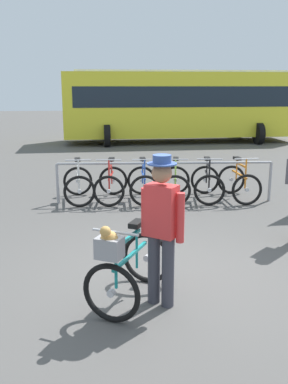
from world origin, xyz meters
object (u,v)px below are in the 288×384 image
at_px(racked_bike_white, 79,184).
at_px(featured_bicycle, 126,265).
at_px(racked_bike_red, 111,184).
at_px(racked_bike_black, 207,183).
at_px(bus_distant, 179,102).
at_px(racked_bike_blue, 143,184).
at_px(person_with_featured_bike, 161,225).
at_px(racked_bike_lime, 175,183).
at_px(racked_bike_orange, 239,183).

height_order(racked_bike_white, featured_bicycle, featured_bicycle).
relative_size(racked_bike_white, racked_bike_red, 0.98).
distance_m(racked_bike_black, bus_distant, 10.27).
xyz_separation_m(racked_bike_blue, person_with_featured_bike, (-0.31, -4.64, 0.58)).
xyz_separation_m(racked_bike_black, bus_distant, (1.30, 10.10, 1.37)).
bearing_deg(bus_distant, racked_bike_blue, -105.06).
distance_m(racked_bike_red, person_with_featured_bike, 4.73).
height_order(racked_bike_black, person_with_featured_bike, person_with_featured_bike).
xyz_separation_m(racked_bike_red, racked_bike_black, (2.10, -0.14, 0.00)).
bearing_deg(bus_distant, racked_bike_red, -108.81).
height_order(racked_bike_black, bus_distant, bus_distant).
bearing_deg(racked_bike_lime, featured_bicycle, -107.04).
bearing_deg(racked_bike_orange, person_with_featured_bike, -118.19).
bearing_deg(racked_bike_blue, racked_bike_white, 176.15).
distance_m(racked_bike_lime, racked_bike_black, 0.70).
distance_m(featured_bicycle, bus_distant, 15.07).
bearing_deg(racked_bike_white, person_with_featured_bike, -77.10).
bearing_deg(racked_bike_orange, racked_bike_white, 176.15).
height_order(racked_bike_white, racked_bike_lime, same).
bearing_deg(racked_bike_red, racked_bike_lime, -3.85).
height_order(racked_bike_blue, racked_bike_orange, same).
relative_size(racked_bike_blue, racked_bike_lime, 0.93).
bearing_deg(featured_bicycle, racked_bike_white, 98.34).
distance_m(racked_bike_blue, featured_bicycle, 4.68).
bearing_deg(racked_bike_white, featured_bicycle, -81.66).
height_order(racked_bike_blue, person_with_featured_bike, person_with_featured_bike).
distance_m(racked_bike_white, person_with_featured_bike, 4.89).
bearing_deg(racked_bike_black, racked_bike_white, 176.15).
distance_m(racked_bike_white, racked_bike_red, 0.70).
bearing_deg(racked_bike_red, racked_bike_white, 176.15).
bearing_deg(racked_bike_red, bus_distant, 71.19).
distance_m(racked_bike_black, racked_bike_orange, 0.70).
relative_size(racked_bike_blue, bus_distant, 0.11).
relative_size(racked_bike_red, racked_bike_orange, 1.04).
distance_m(racked_bike_orange, person_with_featured_bike, 5.13).
bearing_deg(bus_distant, featured_bicycle, -103.08).
xyz_separation_m(racked_bike_lime, person_with_featured_bike, (-1.01, -4.59, 0.58)).
bearing_deg(racked_bike_blue, racked_bike_lime, -3.85).
relative_size(racked_bike_blue, racked_bike_black, 0.95).
height_order(racked_bike_white, bus_distant, bus_distant).
bearing_deg(person_with_featured_bike, racked_bike_black, 69.37).
bearing_deg(racked_bike_black, racked_bike_blue, 176.15).
height_order(racked_bike_black, featured_bicycle, featured_bicycle).
height_order(racked_bike_black, racked_bike_orange, same).
distance_m(racked_bike_orange, bus_distant, 10.25).
distance_m(racked_bike_blue, racked_bike_orange, 2.10).
xyz_separation_m(racked_bike_lime, bus_distant, (1.99, 10.05, 1.37)).
bearing_deg(racked_bike_black, racked_bike_red, 176.15).
relative_size(person_with_featured_bike, bus_distant, 0.17).
xyz_separation_m(racked_bike_red, person_with_featured_bike, (0.39, -4.68, 0.58)).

